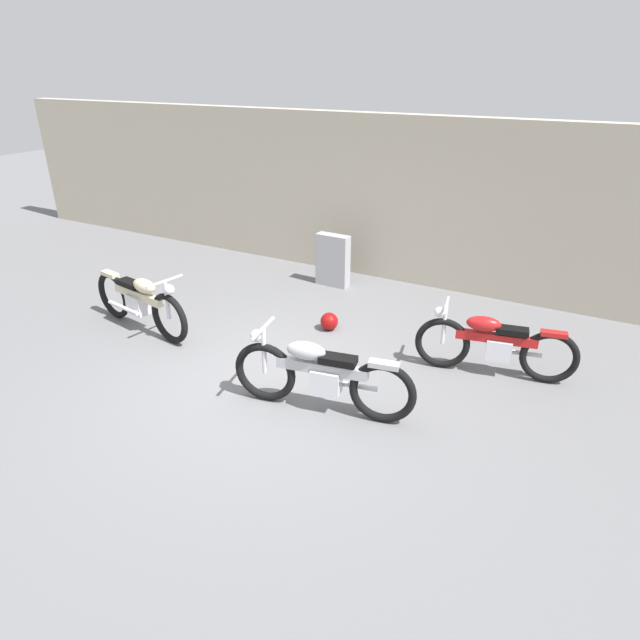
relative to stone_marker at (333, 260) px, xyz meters
name	(u,v)px	position (x,y,z in m)	size (l,w,h in m)	color
ground_plane	(270,382)	(0.81, -3.25, -0.46)	(40.00, 40.00, 0.00)	slate
building_wall	(399,201)	(0.81, 0.89, 0.95)	(18.00, 0.30, 2.81)	#B2A893
stone_marker	(333,260)	(0.00, 0.00, 0.00)	(0.59, 0.20, 0.91)	#9E9EA3
helmet	(329,321)	(0.78, -1.61, -0.32)	(0.26, 0.26, 0.26)	maroon
motorcycle_red	(494,344)	(3.14, -1.76, -0.03)	(1.93, 0.65, 0.88)	black
motorcycle_silver	(320,375)	(1.64, -3.46, 0.00)	(2.08, 0.67, 0.94)	black
motorcycle_cream	(140,301)	(-1.62, -2.90, -0.01)	(2.06, 0.62, 0.93)	black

